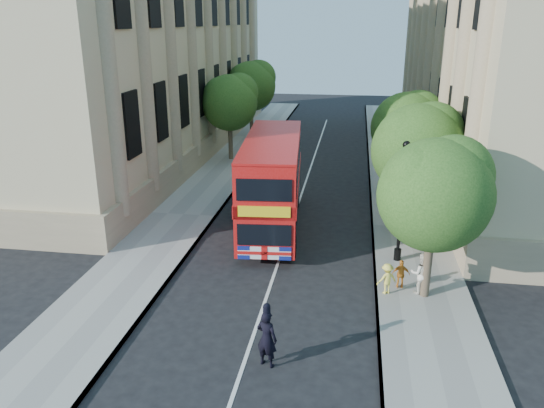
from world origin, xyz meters
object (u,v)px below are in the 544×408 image
at_px(double_decker_bus, 272,180).
at_px(police_constable, 267,339).
at_px(box_van, 264,181).
at_px(woman_pedestrian, 421,273).
at_px(lamp_post, 401,207).

bearing_deg(double_decker_bus, police_constable, -86.92).
bearing_deg(police_constable, box_van, -58.69).
bearing_deg(woman_pedestrian, lamp_post, -79.47).
xyz_separation_m(lamp_post, box_van, (-6.79, 6.08, -0.98)).
distance_m(lamp_post, police_constable, 9.14).
distance_m(box_van, police_constable, 14.21).
relative_size(lamp_post, box_van, 0.93).
relative_size(police_constable, woman_pedestrian, 1.13).
relative_size(box_van, woman_pedestrian, 3.47).
height_order(double_decker_bus, box_van, double_decker_bus).
distance_m(box_van, woman_pedestrian, 11.62).
xyz_separation_m(double_decker_bus, box_van, (-0.91, 2.91, -0.91)).
bearing_deg(box_van, lamp_post, -44.70).
distance_m(police_constable, woman_pedestrian, 7.07).
bearing_deg(double_decker_bus, box_van, 102.21).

